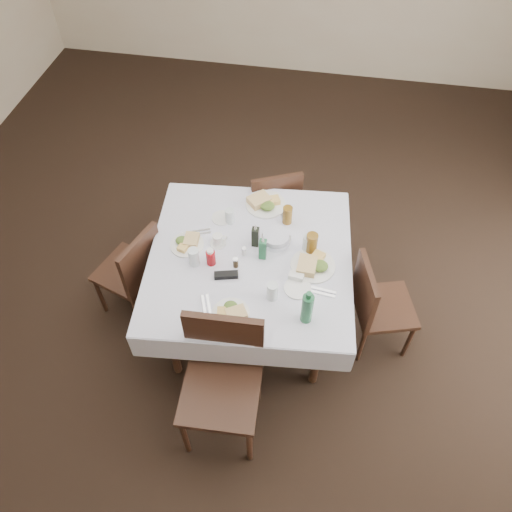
# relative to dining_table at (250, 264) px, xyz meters

# --- Properties ---
(ground_plane) EXTENTS (7.00, 7.00, 0.00)m
(ground_plane) POSITION_rel_dining_table_xyz_m (-0.21, 0.20, -0.68)
(ground_plane) COLOR black
(room_shell) EXTENTS (6.04, 7.04, 2.80)m
(room_shell) POSITION_rel_dining_table_xyz_m (-0.21, 0.20, 1.03)
(room_shell) COLOR beige
(room_shell) RESTS_ON ground
(dining_table) EXTENTS (1.49, 1.49, 0.76)m
(dining_table) POSITION_rel_dining_table_xyz_m (0.00, 0.00, 0.00)
(dining_table) COLOR black
(dining_table) RESTS_ON ground
(chair_north) EXTENTS (0.54, 0.54, 0.86)m
(chair_north) POSITION_rel_dining_table_xyz_m (0.04, 0.81, -0.20)
(chair_north) COLOR black
(chair_north) RESTS_ON ground
(chair_south) EXTENTS (0.50, 0.50, 1.00)m
(chair_south) POSITION_rel_dining_table_xyz_m (-0.03, -0.77, -0.11)
(chair_south) COLOR black
(chair_south) RESTS_ON ground
(chair_east) EXTENTS (0.50, 0.50, 0.85)m
(chair_east) POSITION_rel_dining_table_xyz_m (0.88, -0.03, -0.20)
(chair_east) COLOR black
(chair_east) RESTS_ON ground
(chair_west) EXTENTS (0.52, 0.52, 0.86)m
(chair_west) POSITION_rel_dining_table_xyz_m (-0.85, -0.05, -0.19)
(chair_west) COLOR black
(chair_west) RESTS_ON ground
(meal_north) EXTENTS (0.29, 0.29, 0.06)m
(meal_north) POSITION_rel_dining_table_xyz_m (0.02, 0.50, 0.10)
(meal_north) COLOR white
(meal_north) RESTS_ON dining_table
(meal_south) EXTENTS (0.23, 0.23, 0.05)m
(meal_south) POSITION_rel_dining_table_xyz_m (-0.03, -0.47, 0.10)
(meal_south) COLOR white
(meal_south) RESTS_ON dining_table
(meal_east) EXTENTS (0.30, 0.30, 0.06)m
(meal_east) POSITION_rel_dining_table_xyz_m (0.42, -0.02, 0.10)
(meal_east) COLOR white
(meal_east) RESTS_ON dining_table
(meal_west) EXTENTS (0.23, 0.23, 0.05)m
(meal_west) POSITION_rel_dining_table_xyz_m (-0.44, 0.03, 0.10)
(meal_west) COLOR white
(meal_west) RESTS_ON dining_table
(side_plate_a) EXTENTS (0.15, 0.15, 0.01)m
(side_plate_a) POSITION_rel_dining_table_xyz_m (-0.26, 0.31, 0.08)
(side_plate_a) COLOR white
(side_plate_a) RESTS_ON dining_table
(side_plate_b) EXTENTS (0.18, 0.18, 0.01)m
(side_plate_b) POSITION_rel_dining_table_xyz_m (0.35, -0.21, 0.08)
(side_plate_b) COLOR white
(side_plate_b) RESTS_ON dining_table
(water_n) EXTENTS (0.06, 0.06, 0.12)m
(water_n) POSITION_rel_dining_table_xyz_m (-0.20, 0.29, 0.14)
(water_n) COLOR silver
(water_n) RESTS_ON dining_table
(water_s) EXTENTS (0.07, 0.07, 0.13)m
(water_s) POSITION_rel_dining_table_xyz_m (0.20, -0.30, 0.14)
(water_s) COLOR silver
(water_s) RESTS_ON dining_table
(water_e) EXTENTS (0.07, 0.07, 0.13)m
(water_e) POSITION_rel_dining_table_xyz_m (0.37, 0.13, 0.14)
(water_e) COLOR silver
(water_e) RESTS_ON dining_table
(water_w) EXTENTS (0.07, 0.07, 0.13)m
(water_w) POSITION_rel_dining_table_xyz_m (-0.35, -0.12, 0.14)
(water_w) COLOR silver
(water_w) RESTS_ON dining_table
(iced_tea_a) EXTENTS (0.07, 0.07, 0.14)m
(iced_tea_a) POSITION_rel_dining_table_xyz_m (0.20, 0.36, 0.15)
(iced_tea_a) COLOR brown
(iced_tea_a) RESTS_ON dining_table
(iced_tea_b) EXTENTS (0.08, 0.08, 0.16)m
(iced_tea_b) POSITION_rel_dining_table_xyz_m (0.40, 0.12, 0.16)
(iced_tea_b) COLOR brown
(iced_tea_b) RESTS_ON dining_table
(bread_basket) EXTENTS (0.20, 0.20, 0.07)m
(bread_basket) POSITION_rel_dining_table_xyz_m (0.15, 0.16, 0.11)
(bread_basket) COLOR silver
(bread_basket) RESTS_ON dining_table
(oil_cruet_dark) EXTENTS (0.05, 0.05, 0.20)m
(oil_cruet_dark) POSITION_rel_dining_table_xyz_m (0.02, 0.11, 0.16)
(oil_cruet_dark) COLOR black
(oil_cruet_dark) RESTS_ON dining_table
(oil_cruet_green) EXTENTS (0.05, 0.05, 0.20)m
(oil_cruet_green) POSITION_rel_dining_table_xyz_m (0.09, 0.01, 0.17)
(oil_cruet_green) COLOR #22683E
(oil_cruet_green) RESTS_ON dining_table
(ketchup_bottle) EXTENTS (0.06, 0.06, 0.13)m
(ketchup_bottle) POSITION_rel_dining_table_xyz_m (-0.24, -0.10, 0.14)
(ketchup_bottle) COLOR #B20A12
(ketchup_bottle) RESTS_ON dining_table
(salt_shaker) EXTENTS (0.03, 0.03, 0.07)m
(salt_shaker) POSITION_rel_dining_table_xyz_m (-0.04, 0.01, 0.11)
(salt_shaker) COLOR white
(salt_shaker) RESTS_ON dining_table
(pepper_shaker) EXTENTS (0.03, 0.03, 0.08)m
(pepper_shaker) POSITION_rel_dining_table_xyz_m (-0.08, -0.10, 0.12)
(pepper_shaker) COLOR #382916
(pepper_shaker) RESTS_ON dining_table
(coffee_mug) EXTENTS (0.12, 0.11, 0.08)m
(coffee_mug) POSITION_rel_dining_table_xyz_m (-0.24, 0.07, 0.11)
(coffee_mug) COLOR white
(coffee_mug) RESTS_ON dining_table
(sunglasses) EXTENTS (0.16, 0.09, 0.03)m
(sunglasses) POSITION_rel_dining_table_xyz_m (-0.12, -0.19, 0.09)
(sunglasses) COLOR black
(sunglasses) RESTS_ON dining_table
(green_bottle) EXTENTS (0.07, 0.07, 0.27)m
(green_bottle) POSITION_rel_dining_table_xyz_m (0.43, -0.43, 0.20)
(green_bottle) COLOR #22683E
(green_bottle) RESTS_ON dining_table
(sugar_caddy) EXTENTS (0.10, 0.07, 0.05)m
(sugar_caddy) POSITION_rel_dining_table_xyz_m (0.33, -0.13, 0.10)
(sugar_caddy) COLOR white
(sugar_caddy) RESTS_ON dining_table
(cutlery_n) EXTENTS (0.09, 0.17, 0.01)m
(cutlery_n) POSITION_rel_dining_table_xyz_m (0.16, 0.45, 0.08)
(cutlery_n) COLOR silver
(cutlery_n) RESTS_ON dining_table
(cutlery_s) EXTENTS (0.12, 0.20, 0.01)m
(cutlery_s) POSITION_rel_dining_table_xyz_m (-0.19, -0.45, 0.08)
(cutlery_s) COLOR silver
(cutlery_s) RESTS_ON dining_table
(cutlery_e) EXTENTS (0.21, 0.07, 0.01)m
(cutlery_e) POSITION_rel_dining_table_xyz_m (0.49, -0.21, 0.08)
(cutlery_e) COLOR silver
(cutlery_e) RESTS_ON dining_table
(cutlery_w) EXTENTS (0.20, 0.12, 0.01)m
(cutlery_w) POSITION_rel_dining_table_xyz_m (-0.41, 0.14, 0.08)
(cutlery_w) COLOR silver
(cutlery_w) RESTS_ON dining_table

